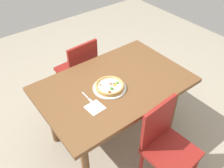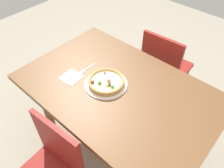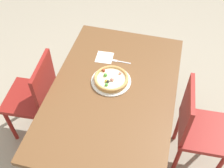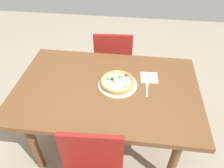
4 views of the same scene
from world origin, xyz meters
TOP-DOWN VIEW (x-y plane):
  - ground_plane at (0.00, 0.00)m, footprint 6.00×6.00m
  - dining_table at (0.00, 0.00)m, footprint 1.45×0.95m
  - chair_near at (-0.00, -0.69)m, footprint 0.42×0.42m
  - chair_far at (-0.03, 0.69)m, footprint 0.43×0.43m
  - plate at (0.08, 0.04)m, footprint 0.31×0.31m
  - pizza at (0.08, 0.04)m, footprint 0.27×0.27m
  - fork at (0.32, 0.02)m, footprint 0.02×0.17m
  - napkin at (0.33, 0.16)m, footprint 0.15×0.15m

SIDE VIEW (x-z plane):
  - ground_plane at x=0.00m, z-range 0.00..0.00m
  - chair_near at x=0.00m, z-range 0.05..0.95m
  - chair_far at x=-0.03m, z-range 0.05..0.95m
  - dining_table at x=0.00m, z-range 0.28..1.03m
  - napkin at x=0.33m, z-range 0.75..0.75m
  - fork at x=0.32m, z-range 0.75..0.75m
  - plate at x=0.08m, z-range 0.75..0.76m
  - pizza at x=0.08m, z-range 0.76..0.80m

